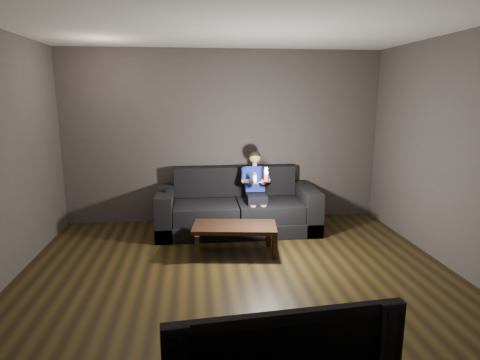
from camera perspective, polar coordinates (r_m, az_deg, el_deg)
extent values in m
plane|color=black|center=(4.36, 0.29, -15.38)|extent=(5.00, 5.00, 0.00)
cube|color=#403A36|center=(6.39, -2.28, 6.13)|extent=(5.00, 0.04, 2.70)
cube|color=#403A36|center=(1.56, 11.21, -13.10)|extent=(5.00, 0.04, 2.70)
cube|color=#403A36|center=(4.89, 30.89, 2.60)|extent=(0.04, 5.00, 2.70)
cube|color=beige|center=(3.93, 0.33, 22.20)|extent=(5.00, 5.00, 0.02)
cube|color=black|center=(6.08, -0.38, -6.21)|extent=(2.36, 1.02, 0.20)
cube|color=black|center=(5.89, -4.86, -4.59)|extent=(0.92, 0.72, 0.25)
cube|color=black|center=(5.98, 4.23, -4.31)|extent=(0.92, 0.72, 0.25)
cube|color=black|center=(6.31, -0.76, -0.10)|extent=(1.89, 0.24, 0.46)
cube|color=black|center=(6.01, -10.54, -4.46)|extent=(0.24, 1.02, 0.64)
cube|color=black|center=(6.21, 9.42, -3.87)|extent=(0.24, 1.02, 0.64)
cube|color=black|center=(5.88, 2.34, -2.66)|extent=(0.28, 0.36, 0.13)
cube|color=navy|center=(6.00, 2.09, 0.17)|extent=(0.28, 0.20, 0.40)
cube|color=#F1EF05|center=(5.91, 2.21, 0.54)|extent=(0.09, 0.09, 0.09)
cube|color=red|center=(5.91, 2.21, 0.54)|extent=(0.06, 0.06, 0.06)
cylinder|color=tan|center=(5.96, 2.11, 2.22)|extent=(0.07, 0.07, 0.06)
sphere|color=tan|center=(5.94, 2.11, 3.26)|extent=(0.17, 0.17, 0.17)
ellipsoid|color=black|center=(5.95, 2.10, 3.45)|extent=(0.18, 0.18, 0.15)
cylinder|color=navy|center=(5.91, 0.50, 0.68)|extent=(0.08, 0.21, 0.18)
cylinder|color=navy|center=(5.96, 3.85, 0.75)|extent=(0.08, 0.21, 0.18)
cylinder|color=tan|center=(5.77, 1.19, -0.02)|extent=(0.13, 0.22, 0.10)
cylinder|color=tan|center=(5.81, 3.69, 0.04)|extent=(0.13, 0.22, 0.10)
sphere|color=tan|center=(5.69, 1.83, -0.29)|extent=(0.08, 0.08, 0.08)
sphere|color=tan|center=(5.72, 3.33, -0.25)|extent=(0.08, 0.08, 0.08)
cylinder|color=tan|center=(5.74, 1.85, -5.17)|extent=(0.09, 0.09, 0.32)
cylinder|color=tan|center=(5.77, 3.35, -5.12)|extent=(0.09, 0.09, 0.32)
cube|color=red|center=(5.49, 3.71, 0.80)|extent=(0.06, 0.08, 0.20)
cube|color=maroon|center=(5.46, 3.75, 1.34)|extent=(0.03, 0.02, 0.03)
cylinder|color=white|center=(5.47, 3.74, 0.62)|extent=(0.02, 0.01, 0.02)
ellipsoid|color=white|center=(5.48, 2.13, 0.32)|extent=(0.06, 0.09, 0.15)
cylinder|color=black|center=(5.44, 2.18, 0.81)|extent=(0.03, 0.01, 0.03)
cube|color=black|center=(5.87, -10.70, -1.46)|extent=(0.06, 0.16, 0.03)
cube|color=black|center=(5.91, -10.67, -1.20)|extent=(0.02, 0.02, 0.00)
cube|color=black|center=(5.13, -0.77, -6.69)|extent=(1.11, 0.66, 0.05)
cube|color=black|center=(4.97, -6.11, -9.73)|extent=(0.06, 0.06, 0.34)
cube|color=black|center=(5.06, 4.96, -9.31)|extent=(0.06, 0.06, 0.34)
cube|color=black|center=(5.38, -6.14, -8.03)|extent=(0.06, 0.06, 0.34)
cube|color=black|center=(5.46, 4.07, -7.68)|extent=(0.06, 0.06, 0.34)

